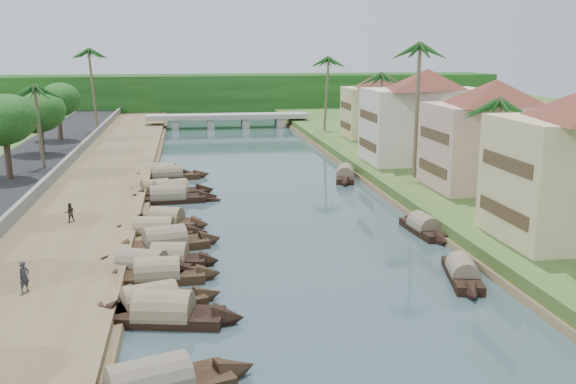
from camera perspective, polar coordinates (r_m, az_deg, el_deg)
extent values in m
plane|color=#32464B|center=(42.44, 1.13, -5.99)|extent=(220.00, 220.00, 0.00)
cube|color=brown|center=(61.65, -17.08, -0.23)|extent=(10.00, 180.00, 0.80)
cube|color=#325120|center=(66.33, 14.37, 0.99)|extent=(16.00, 180.00, 1.20)
cube|color=slate|center=(62.20, -20.97, 0.49)|extent=(0.40, 180.00, 1.10)
cube|color=#10370F|center=(135.10, -6.05, 8.55)|extent=(120.00, 4.00, 8.00)
cube|color=#10370F|center=(140.08, -6.16, 8.69)|extent=(120.00, 4.00, 8.00)
cube|color=#10370F|center=(145.06, -6.26, 8.82)|extent=(120.00, 4.00, 8.00)
cube|color=gray|center=(112.39, -5.38, 6.71)|extent=(28.00, 4.00, 0.80)
cube|color=gray|center=(112.30, -9.98, 6.01)|extent=(1.20, 3.50, 1.80)
cube|color=gray|center=(112.36, -6.90, 6.11)|extent=(1.20, 3.50, 1.80)
cube|color=gray|center=(112.74, -3.84, 6.20)|extent=(1.20, 3.50, 1.80)
cube|color=gray|center=(113.44, -0.80, 6.26)|extent=(1.20, 3.50, 1.80)
cube|color=#473521|center=(43.85, 18.54, -1.69)|extent=(0.10, 6.40, 0.90)
cube|color=#473521|center=(43.20, 18.84, 2.43)|extent=(0.10, 6.40, 0.90)
cube|color=#D19F94|center=(60.66, 17.69, 3.90)|extent=(11.00, 8.00, 7.50)
pyramid|color=#5E2B21|center=(60.17, 18.00, 8.47)|extent=(14.11, 14.11, 2.20)
cube|color=#473521|center=(58.70, 12.71, 2.06)|extent=(0.10, 6.40, 0.90)
cube|color=#473521|center=(58.24, 12.85, 4.96)|extent=(0.10, 6.40, 0.90)
cube|color=beige|center=(72.93, 12.10, 5.80)|extent=(13.00, 8.00, 8.00)
pyramid|color=#5E2B21|center=(72.52, 12.28, 9.80)|extent=(15.59, 15.59, 2.20)
cube|color=#473521|center=(71.11, 7.08, 4.19)|extent=(0.10, 6.40, 0.90)
cube|color=#473521|center=(70.71, 7.15, 6.76)|extent=(0.10, 6.40, 0.90)
cube|color=beige|center=(92.10, 8.21, 7.02)|extent=(10.00, 7.00, 7.00)
pyramid|color=#5E2B21|center=(91.77, 8.30, 9.88)|extent=(12.62, 12.62, 2.20)
cube|color=#473521|center=(90.93, 5.12, 5.92)|extent=(0.10, 5.60, 0.90)
cube|color=#473521|center=(90.65, 5.15, 7.68)|extent=(0.10, 5.60, 0.90)
cone|color=black|center=(28.18, -4.60, -15.54)|extent=(2.42, 2.39, 2.10)
cube|color=black|center=(33.69, -10.95, -10.97)|extent=(6.36, 3.41, 0.70)
cone|color=black|center=(33.01, -5.21, -11.14)|extent=(2.14, 2.27, 2.13)
cone|color=black|center=(34.62, -16.43, -10.46)|extent=(2.14, 2.27, 2.13)
cylinder|color=#806851|center=(33.54, -10.98, -10.38)|extent=(4.99, 3.19, 2.24)
cube|color=black|center=(35.17, -12.13, -9.99)|extent=(6.14, 3.54, 0.70)
cone|color=black|center=(36.00, -7.07, -9.11)|extent=(2.10, 2.08, 1.83)
cone|color=black|center=(34.56, -17.45, -10.58)|extent=(2.10, 2.08, 1.83)
cylinder|color=#806851|center=(35.02, -12.16, -9.41)|extent=(4.85, 3.18, 1.90)
cube|color=black|center=(40.79, -12.83, -6.80)|extent=(6.15, 3.96, 0.70)
cone|color=black|center=(39.48, -8.54, -7.16)|extent=(2.20, 2.20, 1.88)
cone|color=black|center=(42.25, -16.85, -6.24)|extent=(2.20, 2.20, 1.88)
cylinder|color=#776E59|center=(40.66, -12.86, -6.30)|extent=(4.89, 3.50, 1.95)
cube|color=black|center=(39.13, -11.51, -7.58)|extent=(5.58, 2.03, 0.70)
cone|color=black|center=(39.15, -6.98, -7.28)|extent=(1.65, 1.73, 1.86)
cone|color=black|center=(39.30, -16.03, -7.62)|extent=(1.65, 1.73, 1.86)
cylinder|color=#806851|center=(39.00, -11.53, -7.06)|extent=(4.28, 2.07, 1.95)
cube|color=black|center=(41.93, -10.48, -6.15)|extent=(4.93, 2.60, 0.70)
cone|color=black|center=(41.46, -6.93, -6.13)|extent=(1.65, 1.84, 1.77)
cone|color=black|center=(42.49, -13.94, -5.95)|extent=(1.65, 1.84, 1.77)
cylinder|color=#806851|center=(41.81, -10.50, -5.66)|extent=(3.85, 2.48, 1.88)
cube|color=black|center=(45.19, -10.86, -4.78)|extent=(6.25, 3.49, 0.70)
cone|color=black|center=(45.92, -6.86, -4.25)|extent=(2.14, 2.27, 2.09)
cone|color=black|center=(44.64, -15.00, -5.10)|extent=(2.14, 2.27, 2.09)
cylinder|color=#776E59|center=(45.08, -10.88, -4.32)|extent=(4.91, 3.24, 2.20)
cube|color=black|center=(48.26, -11.81, -3.69)|extent=(6.08, 2.71, 0.70)
cone|color=black|center=(47.70, -7.97, -3.64)|extent=(1.91, 1.90, 1.85)
cone|color=black|center=(48.99, -15.56, -3.55)|extent=(1.91, 1.90, 1.85)
cylinder|color=#806851|center=(48.16, -11.83, -3.26)|extent=(4.72, 2.57, 1.92)
cube|color=black|center=(50.89, -10.75, -2.79)|extent=(5.41, 3.54, 0.70)
cone|color=black|center=(49.89, -7.75, -2.90)|extent=(1.99, 2.11, 1.86)
cone|color=black|center=(51.98, -13.63, -2.51)|extent=(1.99, 2.11, 1.86)
cylinder|color=#806851|center=(50.79, -10.77, -2.38)|extent=(4.31, 3.19, 1.96)
cube|color=black|center=(58.73, -10.61, -0.71)|extent=(6.70, 2.33, 0.70)
cone|color=black|center=(58.91, -7.05, -0.47)|extent=(1.98, 1.87, 1.98)
cone|color=black|center=(58.75, -14.18, -0.80)|extent=(1.98, 1.87, 1.98)
cylinder|color=#776E59|center=(58.65, -10.62, -0.35)|extent=(5.15, 2.32, 2.04)
cube|color=black|center=(62.19, -11.70, -0.01)|extent=(5.53, 3.02, 0.70)
cone|color=black|center=(62.83, -9.10, 0.30)|extent=(1.87, 1.89, 1.72)
cone|color=black|center=(61.64, -14.36, -0.18)|extent=(1.87, 1.89, 1.72)
cylinder|color=#806851|center=(62.11, -11.72, 0.33)|extent=(4.35, 2.77, 1.79)
cube|color=black|center=(60.78, -10.34, -0.25)|extent=(6.52, 3.78, 0.70)
cone|color=black|center=(61.72, -7.28, 0.13)|extent=(2.26, 2.34, 2.10)
cone|color=black|center=(60.00, -13.50, -0.48)|extent=(2.26, 2.34, 2.10)
cylinder|color=#806851|center=(60.70, -10.36, 0.10)|extent=(5.15, 3.45, 2.20)
cube|color=black|center=(68.92, -10.71, 1.26)|extent=(6.91, 2.78, 0.70)
cone|color=black|center=(69.40, -7.65, 1.52)|extent=(2.11, 1.93, 1.90)
cone|color=black|center=(68.62, -13.81, 1.13)|extent=(2.11, 1.93, 1.90)
cylinder|color=#776E59|center=(68.85, -10.72, 1.57)|extent=(5.35, 2.64, 1.94)
cube|color=black|center=(70.89, -10.89, 1.57)|extent=(5.40, 3.60, 0.70)
cone|color=black|center=(69.70, -8.76, 1.53)|extent=(1.97, 1.98, 1.67)
cone|color=black|center=(72.14, -12.95, 1.73)|extent=(1.97, 1.98, 1.67)
cylinder|color=#806851|center=(70.82, -10.90, 1.87)|extent=(4.31, 3.18, 1.74)
cube|color=black|center=(40.17, 15.22, -7.24)|extent=(2.87, 5.86, 0.70)
cone|color=black|center=(43.06, 14.47, -5.73)|extent=(1.77, 1.89, 1.62)
cone|color=black|center=(37.27, 16.11, -8.76)|extent=(1.77, 1.89, 1.62)
cylinder|color=#776E59|center=(40.05, 15.25, -6.73)|extent=(2.62, 4.58, 1.67)
cube|color=black|center=(49.28, 11.98, -3.36)|extent=(2.11, 5.53, 0.70)
cone|color=black|center=(51.89, 10.58, -2.39)|extent=(1.66, 1.67, 1.72)
cone|color=black|center=(46.66, 13.54, -4.25)|extent=(1.66, 1.67, 1.72)
cylinder|color=#776E59|center=(49.18, 12.00, -2.93)|extent=(2.08, 4.26, 1.79)
cube|color=black|center=(68.27, 5.11, 1.33)|extent=(3.33, 6.60, 0.70)
cone|color=black|center=(71.72, 5.12, 1.94)|extent=(2.03, 2.15, 1.84)
cone|color=black|center=(64.80, 5.10, 0.79)|extent=(2.03, 2.15, 1.84)
cylinder|color=#776E59|center=(68.20, 5.12, 1.64)|extent=(3.03, 5.17, 1.89)
cube|color=black|center=(35.98, -10.33, -9.54)|extent=(3.18, 1.41, 0.35)
cone|color=black|center=(35.59, -7.58, -9.70)|extent=(0.92, 0.85, 0.69)
cone|color=black|center=(36.46, -13.02, -9.36)|extent=(0.92, 0.85, 0.69)
cube|color=black|center=(58.83, -8.27, -0.70)|extent=(3.66, 1.23, 0.35)
cone|color=black|center=(58.60, -6.31, -0.70)|extent=(0.99, 0.84, 0.72)
cone|color=black|center=(59.14, -10.21, -0.70)|extent=(0.99, 0.84, 0.72)
cylinder|color=brown|center=(51.58, 17.77, 3.06)|extent=(0.71, 0.36, 8.61)
sphere|color=#184617|center=(51.10, 18.08, 7.62)|extent=(3.20, 3.20, 3.20)
cylinder|color=brown|center=(63.86, 11.38, 7.09)|extent=(0.40, 0.36, 12.87)
sphere|color=#184617|center=(63.58, 11.63, 12.64)|extent=(3.20, 3.20, 3.20)
cylinder|color=brown|center=(79.83, 7.92, 7.03)|extent=(1.03, 0.36, 9.36)
sphere|color=#184617|center=(79.52, 8.02, 10.25)|extent=(3.20, 3.20, 3.20)
cylinder|color=brown|center=(70.89, -21.17, 5.39)|extent=(0.69, 0.36, 8.48)
sphere|color=#184617|center=(70.55, -21.44, 8.67)|extent=(3.20, 3.20, 3.20)
cylinder|color=brown|center=(99.07, 3.35, 8.69)|extent=(0.91, 0.36, 11.03)
sphere|color=#184617|center=(98.84, 3.39, 11.75)|extent=(3.20, 3.20, 3.20)
cylinder|color=brown|center=(100.84, -16.83, 8.66)|extent=(1.00, 0.36, 12.09)
sphere|color=#184617|center=(100.65, -17.04, 11.95)|extent=(3.20, 3.20, 3.20)
cylinder|color=#483529|center=(66.53, -23.62, 2.70)|extent=(0.60, 0.60, 3.83)
ellipsoid|color=#10370F|center=(66.06, -23.90, 5.82)|extent=(5.45, 5.45, 4.48)
cylinder|color=#483529|center=(80.73, -21.07, 4.32)|extent=(0.60, 0.60, 3.33)
ellipsoid|color=#10370F|center=(80.38, -21.25, 6.56)|extent=(5.41, 5.41, 4.45)
cylinder|color=#483529|center=(92.07, -19.62, 5.47)|extent=(0.60, 0.60, 3.64)
ellipsoid|color=#10370F|center=(91.74, -19.78, 7.62)|extent=(5.28, 5.28, 4.34)
cylinder|color=#483529|center=(78.57, 14.45, 4.39)|extent=(0.60, 0.60, 3.26)
ellipsoid|color=#10370F|center=(78.21, 14.58, 6.65)|extent=(4.05, 4.05, 3.33)
imported|color=#2B2C34|center=(37.25, -22.41, -6.99)|extent=(0.72, 0.74, 1.71)
imported|color=#373127|center=(50.85, -18.83, -1.73)|extent=(0.83, 0.72, 1.46)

